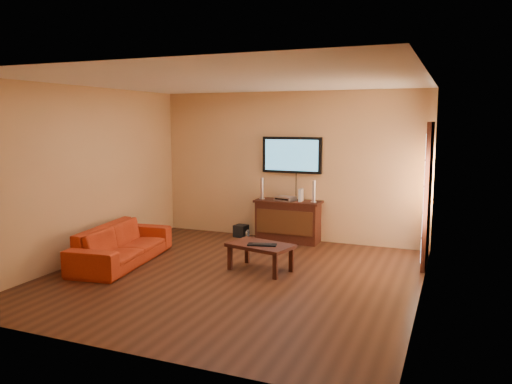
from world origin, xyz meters
The scene contains 14 objects.
ground_plane centered at (0.00, 0.00, 0.00)m, with size 5.00×5.00×0.00m, color #32190E.
room_walls centered at (0.00, 0.62, 1.69)m, with size 5.00×5.00×5.00m.
french_door centered at (2.46, 1.70, 1.05)m, with size 0.07×1.02×2.22m.
media_console centered at (0.06, 2.26, 0.38)m, with size 1.20×0.46×0.75m.
television centered at (0.06, 2.45, 1.56)m, with size 1.11×0.08×0.66m.
coffee_table centered at (0.26, 0.42, 0.34)m, with size 1.01×0.74×0.40m.
sofa centered at (-1.87, 0.00, 0.39)m, with size 1.98×0.58×0.77m, color #AC3013.
speaker_left centered at (-0.45, 2.26, 0.93)m, with size 0.11×0.11×0.39m.
speaker_right centered at (0.54, 2.25, 0.93)m, with size 0.11×0.11×0.39m.
av_receiver centered at (0.01, 2.25, 0.79)m, with size 0.34×0.24×0.08m, color silver.
game_console centered at (0.30, 2.26, 0.87)m, with size 0.05×0.16×0.23m, color white.
subwoofer centered at (-0.88, 2.28, 0.11)m, with size 0.23×0.23×0.23m, color black.
bottle centered at (-0.60, 1.95, 0.10)m, with size 0.08×0.08×0.22m.
keyboard centered at (0.31, 0.35, 0.41)m, with size 0.44×0.24×0.02m.
Camera 1 is at (2.85, -6.15, 2.17)m, focal length 35.00 mm.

